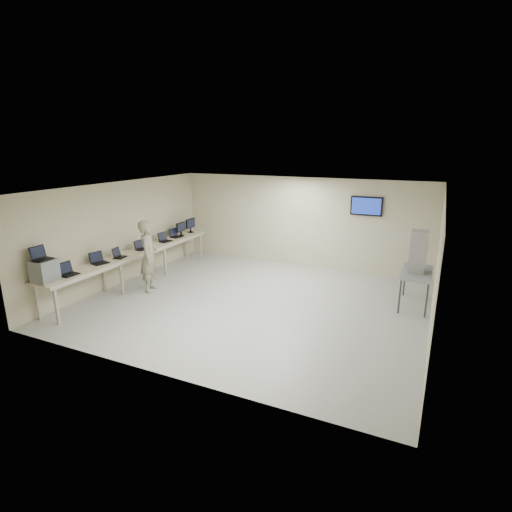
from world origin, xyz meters
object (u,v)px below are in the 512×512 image
at_px(equipment_box, 44,271).
at_px(soldier, 149,256).
at_px(workbench, 135,254).
at_px(side_table, 417,275).

bearing_deg(equipment_box, soldier, 68.26).
relative_size(equipment_box, soldier, 0.26).
bearing_deg(soldier, workbench, 42.93).
height_order(equipment_box, side_table, equipment_box).
xyz_separation_m(equipment_box, side_table, (7.25, 4.24, -0.35)).
bearing_deg(side_table, equipment_box, -149.69).
xyz_separation_m(workbench, side_table, (7.19, 1.49, -0.04)).
bearing_deg(workbench, side_table, 11.70).
bearing_deg(side_table, workbench, -168.30).
distance_m(soldier, side_table, 6.69).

